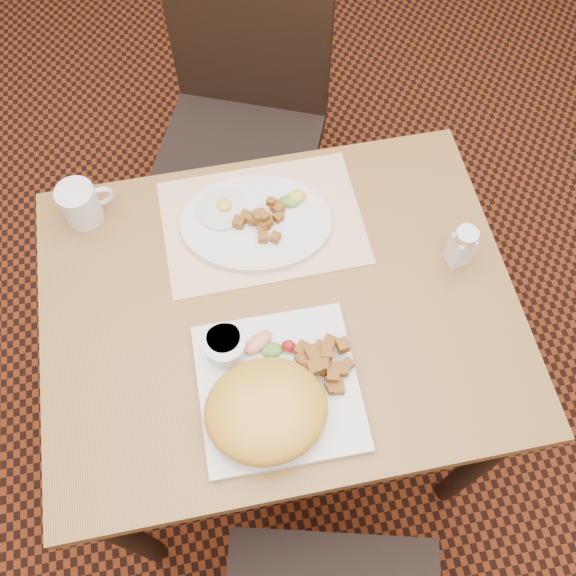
# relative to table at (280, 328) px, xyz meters

# --- Properties ---
(ground) EXTENTS (8.00, 8.00, 0.00)m
(ground) POSITION_rel_table_xyz_m (0.00, 0.00, -0.64)
(ground) COLOR black
(ground) RESTS_ON ground
(table) EXTENTS (0.90, 0.70, 0.75)m
(table) POSITION_rel_table_xyz_m (0.00, 0.00, 0.00)
(table) COLOR olive
(table) RESTS_ON ground
(chair_far) EXTENTS (0.55, 0.56, 0.97)m
(chair_far) POSITION_rel_table_xyz_m (0.03, 0.68, -0.10)
(chair_far) COLOR black
(chair_far) RESTS_ON ground
(placemat) EXTENTS (0.40, 0.28, 0.00)m
(placemat) POSITION_rel_table_xyz_m (0.00, 0.19, 0.11)
(placemat) COLOR white
(placemat) RESTS_ON table
(plate_square) EXTENTS (0.28, 0.28, 0.02)m
(plate_square) POSITION_rel_table_xyz_m (-0.03, -0.16, 0.12)
(plate_square) COLOR silver
(plate_square) RESTS_ON table
(plate_oval) EXTENTS (0.34, 0.27, 0.02)m
(plate_oval) POSITION_rel_table_xyz_m (-0.01, 0.18, 0.12)
(plate_oval) COLOR silver
(plate_oval) RESTS_ON placemat
(hollandaise_mound) EXTENTS (0.21, 0.19, 0.08)m
(hollandaise_mound) POSITION_rel_table_xyz_m (-0.06, -0.21, 0.16)
(hollandaise_mound) COLOR gold
(hollandaise_mound) RESTS_ON plate_square
(ramekin) EXTENTS (0.07, 0.08, 0.04)m
(ramekin) POSITION_rel_table_xyz_m (-0.11, -0.08, 0.15)
(ramekin) COLOR silver
(ramekin) RESTS_ON plate_square
(garnish_sq) EXTENTS (0.10, 0.06, 0.03)m
(garnish_sq) POSITION_rel_table_xyz_m (-0.04, -0.09, 0.14)
(garnish_sq) COLOR #387223
(garnish_sq) RESTS_ON plate_square
(fried_egg) EXTENTS (0.10, 0.10, 0.02)m
(fried_egg) POSITION_rel_table_xyz_m (-0.08, 0.22, 0.13)
(fried_egg) COLOR white
(fried_egg) RESTS_ON plate_oval
(garnish_ov) EXTENTS (0.06, 0.04, 0.02)m
(garnish_ov) POSITION_rel_table_xyz_m (0.07, 0.22, 0.14)
(garnish_ov) COLOR #387223
(garnish_ov) RESTS_ON plate_oval
(salt_shaker) EXTENTS (0.05, 0.05, 0.10)m
(salt_shaker) POSITION_rel_table_xyz_m (0.36, 0.03, 0.16)
(salt_shaker) COLOR white
(salt_shaker) RESTS_ON table
(coffee_mug) EXTENTS (0.11, 0.08, 0.09)m
(coffee_mug) POSITION_rel_table_xyz_m (-0.35, 0.27, 0.15)
(coffee_mug) COLOR silver
(coffee_mug) RESTS_ON table
(home_fries_sq) EXTENTS (0.12, 0.11, 0.04)m
(home_fries_sq) POSITION_rel_table_xyz_m (0.05, -0.14, 0.14)
(home_fries_sq) COLOR #945617
(home_fries_sq) RESTS_ON plate_square
(home_fries_ov) EXTENTS (0.11, 0.10, 0.04)m
(home_fries_ov) POSITION_rel_table_xyz_m (-0.00, 0.17, 0.14)
(home_fries_ov) COLOR #945617
(home_fries_ov) RESTS_ON plate_oval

